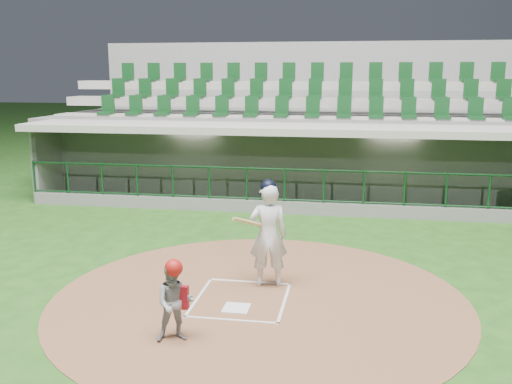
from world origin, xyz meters
TOP-DOWN VIEW (x-y plane):
  - ground at (0.00, 0.00)m, footprint 120.00×120.00m
  - dirt_circle at (0.30, -0.20)m, footprint 7.20×7.20m
  - home_plate at (0.00, -0.70)m, footprint 0.43×0.43m
  - batter_box_chalk at (0.00, -0.30)m, footprint 1.55×1.80m
  - dugout_structure at (0.08, 7.82)m, footprint 16.40×3.70m
  - seating_deck at (0.00, 10.91)m, footprint 17.00×6.72m
  - batter at (0.35, 0.45)m, footprint 0.93×0.94m
  - catcher at (-0.65, -1.95)m, footprint 0.67×0.60m

SIDE VIEW (x-z plane):
  - ground at x=0.00m, z-range 0.00..0.00m
  - dirt_circle at x=0.30m, z-range 0.00..0.01m
  - batter_box_chalk at x=0.00m, z-range 0.01..0.02m
  - home_plate at x=0.00m, z-range 0.01..0.03m
  - catcher at x=-0.65m, z-range 0.00..1.24m
  - dugout_structure at x=0.08m, z-range -0.54..2.46m
  - batter at x=0.35m, z-range 0.01..1.98m
  - seating_deck at x=0.00m, z-range -1.15..4.00m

